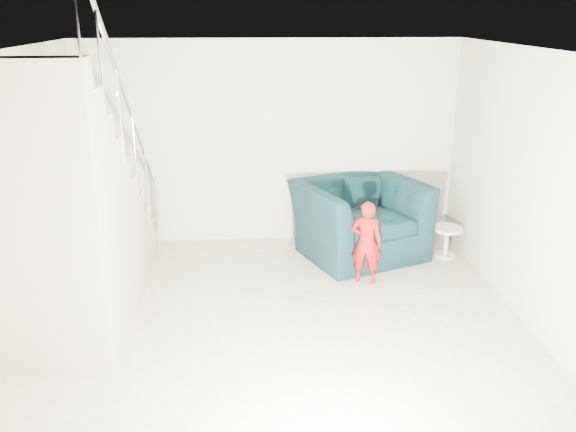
{
  "coord_description": "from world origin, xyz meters",
  "views": [
    {
      "loc": [
        -0.28,
        -5.23,
        3.05
      ],
      "look_at": [
        0.15,
        1.2,
        0.85
      ],
      "focal_mm": 38.0,
      "sensor_mm": 36.0,
      "label": 1
    }
  ],
  "objects_px": {
    "armchair": "(360,219)",
    "side_table": "(447,237)",
    "toddler": "(366,242)",
    "staircase": "(76,232)"
  },
  "relations": [
    {
      "from": "armchair",
      "to": "toddler",
      "type": "distance_m",
      "value": 0.86
    },
    {
      "from": "side_table",
      "to": "staircase",
      "type": "relative_size",
      "value": 0.11
    },
    {
      "from": "toddler",
      "to": "staircase",
      "type": "xyz_separation_m",
      "value": [
        -3.06,
        -0.69,
        0.45
      ]
    },
    {
      "from": "staircase",
      "to": "side_table",
      "type": "bearing_deg",
      "value": 18.27
    },
    {
      "from": "toddler",
      "to": "side_table",
      "type": "bearing_deg",
      "value": -132.25
    },
    {
      "from": "armchair",
      "to": "toddler",
      "type": "relative_size",
      "value": 1.49
    },
    {
      "from": "toddler",
      "to": "staircase",
      "type": "distance_m",
      "value": 3.17
    },
    {
      "from": "armchair",
      "to": "side_table",
      "type": "relative_size",
      "value": 3.75
    },
    {
      "from": "toddler",
      "to": "side_table",
      "type": "height_order",
      "value": "toddler"
    },
    {
      "from": "armchair",
      "to": "side_table",
      "type": "xyz_separation_m",
      "value": [
        1.11,
        -0.14,
        -0.22
      ]
    }
  ]
}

